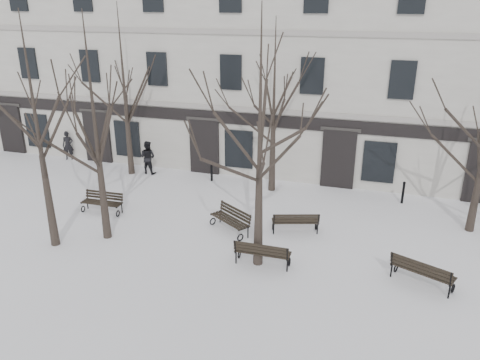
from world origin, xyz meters
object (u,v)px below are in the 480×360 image
at_px(bench_0, 102,202).
at_px(bench_2, 422,271).
at_px(tree_2, 260,112).
at_px(bench_3, 231,219).
at_px(tree_1, 93,104).
at_px(bench_4, 295,221).
at_px(bench_1, 262,252).
at_px(tree_0, 34,107).

distance_m(bench_0, bench_2, 13.16).
distance_m(tree_2, bench_3, 5.60).
xyz_separation_m(tree_1, tree_2, (6.16, -0.15, 0.15)).
xyz_separation_m(tree_2, bench_4, (0.80, 2.70, -4.93)).
bearing_deg(bench_1, tree_2, -30.36).
height_order(tree_1, bench_4, tree_1).
height_order(tree_1, bench_0, tree_1).
distance_m(tree_2, bench_1, 4.90).
relative_size(bench_0, bench_1, 0.94).
height_order(bench_1, bench_3, bench_1).
xyz_separation_m(tree_2, bench_3, (-1.69, 2.11, -4.91)).
bearing_deg(bench_2, tree_2, 25.88).
bearing_deg(tree_1, bench_0, 126.17).
height_order(tree_1, bench_3, tree_1).
bearing_deg(bench_0, tree_0, -93.64).
bearing_deg(bench_3, tree_2, -17.72).
relative_size(tree_0, tree_2, 0.98).
xyz_separation_m(bench_1, bench_3, (-1.87, 2.21, -0.01)).
bearing_deg(tree_2, bench_4, 73.44).
relative_size(tree_0, bench_0, 4.65).
height_order(bench_1, bench_2, bench_2).
distance_m(bench_1, bench_2, 5.24).
distance_m(bench_2, bench_3, 7.34).
xyz_separation_m(tree_1, bench_0, (-1.45, 1.99, -4.79)).
distance_m(tree_0, bench_0, 5.72).
bearing_deg(bench_4, bench_3, -4.37).
bearing_deg(tree_0, bench_0, 88.01).
relative_size(bench_0, bench_2, 0.88).
xyz_separation_m(tree_0, bench_1, (7.90, 0.85, -4.77)).
distance_m(bench_2, bench_4, 5.22).
bearing_deg(tree_2, bench_2, 2.55).
relative_size(bench_2, bench_4, 1.07).
relative_size(bench_0, bench_4, 0.94).
height_order(bench_0, bench_2, bench_2).
bearing_deg(tree_1, bench_1, -2.33).
bearing_deg(tree_1, bench_3, 23.64).
height_order(tree_2, bench_0, tree_2).
height_order(tree_2, bench_2, tree_2).
distance_m(tree_1, bench_4, 8.82).
xyz_separation_m(bench_1, bench_4, (0.62, 2.81, -0.03)).
relative_size(tree_2, bench_3, 4.47).
distance_m(bench_1, bench_4, 2.87).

